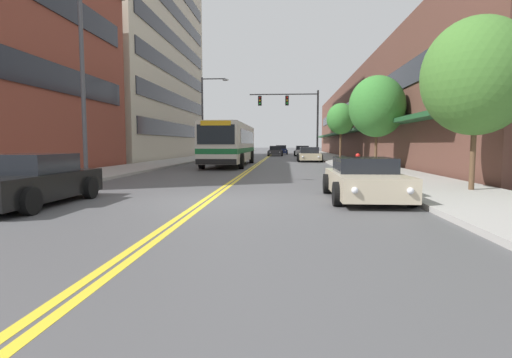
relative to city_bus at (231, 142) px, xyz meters
The scene contains 21 objects.
ground_plane 18.88m from the city_bus, 84.28° to the left, with size 240.00×240.00×0.00m, color #4C4C4F.
sidewalk_left 19.56m from the city_bus, 106.21° to the left, with size 3.63×106.00×0.14m.
sidewalk_right 20.91m from the city_bus, 63.84° to the left, with size 3.63×106.00×0.14m.
centre_line 18.88m from the city_bus, 84.28° to the left, with size 0.34×106.00×0.01m.
office_tower_left 22.36m from the city_bus, 135.78° to the left, with size 12.08×25.93×27.48m.
storefront_row_right 24.31m from the city_bus, 50.85° to the left, with size 9.10×68.00×9.14m.
city_bus is the anchor object (origin of this frame).
car_slate_blue_parked_left_near 12.99m from the city_bus, 101.29° to the left, with size 2.20×4.72×1.35m.
car_black_parked_left_mid 19.65m from the city_bus, 97.26° to the right, with size 2.08×4.51×1.31m.
car_champagne_parked_right_foreground 18.84m from the city_bus, 70.49° to the right, with size 2.05×4.33×1.18m.
car_white_parked_right_mid 24.72m from the city_bus, 75.47° to the left, with size 2.15×4.66×1.33m.
car_beige_parked_right_far 9.14m from the city_bus, 47.51° to the left, with size 2.13×4.38×1.29m.
car_navy_moving_lead 32.97m from the city_bus, 84.25° to the left, with size 2.05×4.65×1.37m.
car_dark_grey_moving_second 24.19m from the city_bus, 83.69° to the left, with size 1.97×4.54×1.31m.
traffic_signal_mast 11.39m from the city_bus, 63.77° to the left, with size 6.64×0.38×6.68m.
street_lamp_left_near 15.30m from the city_bus, 102.01° to the right, with size 2.08×0.28×7.32m.
street_lamp_left_far 7.67m from the city_bus, 115.42° to the left, with size 2.47×0.28×7.47m.
street_tree_right_near 19.10m from the city_bus, 58.71° to the right, with size 3.26×3.26×5.28m.
street_tree_right_mid 10.69m from the city_bus, 24.89° to the right, with size 3.34×3.34×5.52m.
street_tree_right_far 10.83m from the city_bus, 34.47° to the left, with size 2.43×2.43×4.94m.
fire_hydrant 11.13m from the city_bus, 45.08° to the right, with size 0.35×0.27×0.94m.
Camera 1 is at (2.19, -10.86, 1.57)m, focal length 28.00 mm.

